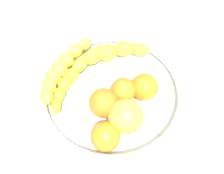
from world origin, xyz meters
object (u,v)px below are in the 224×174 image
object	(u,v)px
banana_draped_left	(109,54)
orange_front	(104,103)
orange_mid_right	(106,136)
orange_rear	(123,90)
apple_yellow	(126,116)
banana_arching_top	(74,75)
orange_mid_left	(145,87)
banana_draped_right	(62,69)
fruit_bowl	(112,92)

from	to	relation	value
banana_draped_left	orange_front	bearing A→B (deg)	133.64
banana_draped_left	orange_mid_right	bearing A→B (deg)	136.37
orange_rear	apple_yellow	world-z (taller)	apple_yellow
orange_front	orange_mid_right	size ratio (longest dim) A/B	1.07
banana_draped_left	banana_arching_top	size ratio (longest dim) A/B	0.87
banana_draped_left	orange_mid_left	distance (cm)	12.64
orange_mid_right	apple_yellow	xyz separation A→B (cm)	(0.23, -5.76, 0.71)
banana_draped_right	apple_yellow	distance (cm)	19.12
orange_rear	banana_draped_left	bearing A→B (deg)	-24.46
orange_front	orange_mid_left	xyz separation A→B (cm)	(-3.08, -9.45, -0.12)
fruit_bowl	banana_draped_right	world-z (taller)	banana_draped_right
fruit_bowl	banana_arching_top	bearing A→B (deg)	24.84
fruit_bowl	banana_draped_left	size ratio (longest dim) A/B	2.02
fruit_bowl	banana_draped_left	bearing A→B (deg)	-37.46
banana_draped_right	banana_arching_top	bearing A→B (deg)	-153.47
orange_mid_right	orange_rear	bearing A→B (deg)	-61.82
orange_mid_left	orange_mid_right	bearing A→B (deg)	100.93
banana_arching_top	orange_front	bearing A→B (deg)	179.39
orange_rear	orange_mid_left	bearing A→B (deg)	-124.36
orange_mid_right	orange_mid_left	bearing A→B (deg)	-79.07
fruit_bowl	orange_mid_left	world-z (taller)	orange_mid_left
orange_front	orange_rear	world-z (taller)	orange_front
fruit_bowl	apple_yellow	world-z (taller)	apple_yellow
fruit_bowl	banana_arching_top	world-z (taller)	banana_arching_top
orange_front	orange_mid_left	bearing A→B (deg)	-108.02
banana_arching_top	orange_front	distance (cm)	10.65
banana_draped_left	orange_front	world-z (taller)	orange_front
fruit_bowl	orange_rear	distance (cm)	3.29
fruit_bowl	orange_mid_right	distance (cm)	11.84
banana_draped_right	orange_mid_left	size ratio (longest dim) A/B	3.12
fruit_bowl	banana_draped_right	distance (cm)	12.93
fruit_bowl	orange_rear	bearing A→B (deg)	-149.15
banana_draped_left	banana_draped_right	size ratio (longest dim) A/B	0.95
fruit_bowl	banana_arching_top	xyz separation A→B (cm)	(8.72, 4.04, 1.42)
orange_mid_left	orange_rear	xyz separation A→B (cm)	(2.70, 3.95, -0.26)
apple_yellow	banana_arching_top	bearing A→B (deg)	3.67
apple_yellow	orange_rear	bearing A→B (deg)	-40.01
banana_draped_left	banana_draped_right	xyz separation A→B (cm)	(3.85, 11.30, 0.22)
orange_front	fruit_bowl	bearing A→B (deg)	-65.48
banana_arching_top	orange_mid_right	xyz separation A→B (cm)	(-16.40, 4.72, 0.72)
orange_mid_right	banana_draped_right	bearing A→B (deg)	-9.83
apple_yellow	orange_front	bearing A→B (deg)	11.71
banana_draped_right	orange_mid_left	distance (cm)	19.67
fruit_bowl	orange_rear	world-z (taller)	orange_rear
banana_draped_left	orange_mid_right	world-z (taller)	orange_mid_right
orange_mid_left	orange_rear	distance (cm)	4.79
orange_mid_right	fruit_bowl	bearing A→B (deg)	-48.73
orange_front	apple_yellow	xyz separation A→B (cm)	(-5.56, -1.15, 0.51)
banana_draped_right	apple_yellow	world-z (taller)	apple_yellow
fruit_bowl	orange_mid_right	size ratio (longest dim) A/B	6.15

